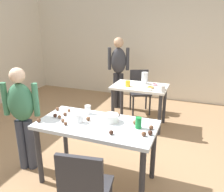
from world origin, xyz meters
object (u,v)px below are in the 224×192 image
Objects in this scene: chair_far_table at (140,89)px; chair_near_table at (84,188)px; dining_table_near at (97,132)px; mixing_bowl at (111,118)px; person_girl_near at (22,112)px; person_adult_far at (118,67)px; soda_can at (138,123)px; pitcher_far at (145,78)px; dining_table_far at (140,93)px.

chair_near_table is at bearing -84.21° from chair_far_table.
dining_table_near is 2.35m from chair_far_table.
chair_near_table reaches higher than mixing_bowl.
person_girl_near is 2.52m from person_adult_far.
chair_far_table is 2.28m from mixing_bowl.
soda_can is 0.58× the size of pitcher_far.
person_adult_far is 8.44× the size of mixing_bowl.
soda_can is (0.33, -0.05, 0.02)m from mixing_bowl.
soda_can is at bearing -7.97° from mixing_bowl.
dining_table_near is at bearing -76.27° from person_adult_far.
soda_can reaches higher than chair_far_table.
mixing_bowl is (-0.08, 0.81, 0.30)m from chair_near_table.
soda_can reaches higher than dining_table_near.
soda_can is at bearing -65.81° from person_adult_far.
person_girl_near is (-0.95, -0.10, 0.14)m from dining_table_near.
person_adult_far is 12.43× the size of soda_can.
mixing_bowl is at bearing 95.40° from chair_near_table.
dining_table_near and dining_table_far have the same top height.
chair_far_table is at bearing 104.06° from dining_table_far.
chair_near_table is at bearing -87.73° from pitcher_far.
dining_table_near is 2.47m from person_adult_far.
person_girl_near is at bearing 152.05° from chair_near_table.
soda_can is 1.83m from pitcher_far.
person_adult_far is (0.36, 2.49, 0.13)m from person_girl_near.
mixing_bowl reaches higher than dining_table_far.
chair_far_table is 4.85× the size of mixing_bowl.
mixing_bowl reaches higher than dining_table_near.
dining_table_near is 0.50m from soda_can.
chair_far_table is 2.38m from soda_can.
pitcher_far is at bearing -67.53° from chair_far_table.
dining_table_far is 4.51× the size of pitcher_far.
dining_table_far is at bearing 87.72° from dining_table_near.
dining_table_near is 1.53× the size of chair_far_table.
person_girl_near reaches higher than dining_table_near.
mixing_bowl is at bearing -72.59° from person_adult_far.
person_girl_near is 1.42m from soda_can.
pitcher_far is (0.21, -0.50, 0.36)m from chair_far_table.
chair_far_table is at bearing 95.79° from chair_near_table.
person_adult_far is 2.40m from mixing_bowl.
dining_table_near is at bearing -87.60° from chair_far_table.
person_girl_near is at bearing -118.57° from pitcher_far.
pitcher_far is (-0.36, 1.79, 0.04)m from soda_can.
dining_table_near is 0.88× the size of person_adult_far.
pitcher_far is (-0.02, 1.74, 0.06)m from mixing_bowl.
chair_near_table is at bearing -27.95° from person_girl_near.
chair_near_table is at bearing -75.62° from person_adult_far.
chair_far_table reaches higher than dining_table_near.
dining_table_near is at bearing 5.97° from person_girl_near.
pitcher_far is at bearing 101.26° from soda_can.
dining_table_far is 5.28× the size of mixing_bowl.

